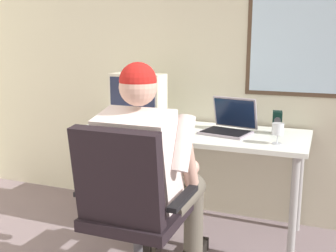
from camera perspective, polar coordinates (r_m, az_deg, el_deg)
name	(u,v)px	position (r m, az deg, el deg)	size (l,w,h in m)	color
wall_rear	(243,34)	(3.09, 10.38, 12.45)	(4.81, 0.08, 2.77)	beige
desk	(191,141)	(2.87, 3.24, -2.14)	(1.58, 0.66, 0.74)	#979696
office_chair	(129,203)	(2.06, -5.51, -10.70)	(0.56, 0.52, 0.97)	black
person_seated	(150,170)	(2.24, -2.59, -6.16)	(0.53, 0.77, 1.26)	#595347
crt_monitor	(138,97)	(2.99, -4.24, 4.05)	(0.41, 0.22, 0.38)	beige
laptop	(230,123)	(2.82, 8.62, 0.38)	(0.37, 0.36, 0.23)	#968B99
wine_glass	(278,130)	(2.56, 15.06, -0.56)	(0.07, 0.07, 0.13)	silver
desk_speaker	(277,123)	(2.84, 14.97, 0.47)	(0.07, 0.10, 0.15)	black
cd_case	(172,132)	(2.77, 0.55, -0.91)	(0.16, 0.15, 0.01)	teal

